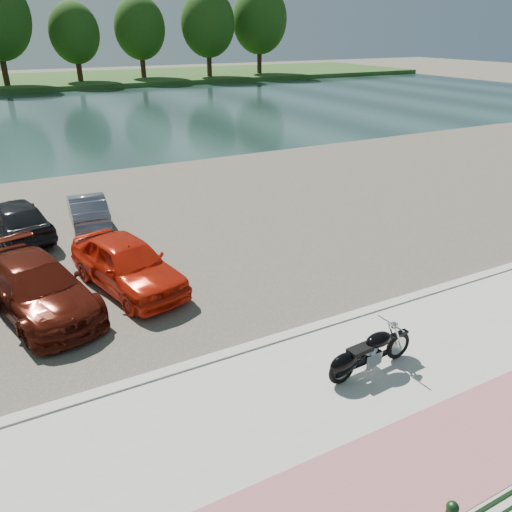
% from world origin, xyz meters
% --- Properties ---
extents(ground, '(200.00, 200.00, 0.00)m').
position_xyz_m(ground, '(0.00, 0.00, 0.00)').
color(ground, '#595447').
rests_on(ground, ground).
extents(promenade, '(60.00, 6.00, 0.10)m').
position_xyz_m(promenade, '(0.00, -1.00, 0.05)').
color(promenade, '#B3B1A9').
rests_on(promenade, ground).
extents(pink_path, '(60.00, 2.00, 0.01)m').
position_xyz_m(pink_path, '(0.00, -2.50, 0.10)').
color(pink_path, '#A75E65').
rests_on(pink_path, promenade).
extents(kerb, '(60.00, 0.30, 0.14)m').
position_xyz_m(kerb, '(0.00, 2.00, 0.07)').
color(kerb, '#B3B1A9').
rests_on(kerb, ground).
extents(parking_lot, '(60.00, 18.00, 0.04)m').
position_xyz_m(parking_lot, '(0.00, 11.00, 0.02)').
color(parking_lot, '#433D36').
rests_on(parking_lot, ground).
extents(river, '(120.00, 40.00, 0.00)m').
position_xyz_m(river, '(0.00, 40.00, 0.00)').
color(river, '#1B302E').
rests_on(river, ground).
extents(far_bank, '(120.00, 24.00, 0.60)m').
position_xyz_m(far_bank, '(0.00, 72.00, 0.30)').
color(far_bank, '#2C4D1B').
rests_on(far_bank, ground).
extents(far_trees, '(70.25, 10.68, 12.52)m').
position_xyz_m(far_trees, '(4.36, 65.79, 7.49)').
color(far_trees, '#332112').
rests_on(far_trees, far_bank).
extents(motorcycle, '(2.33, 0.75, 1.05)m').
position_xyz_m(motorcycle, '(-0.05, -0.01, 0.56)').
color(motorcycle, black).
rests_on(motorcycle, promenade).
extents(car_3, '(3.21, 5.28, 1.43)m').
position_xyz_m(car_3, '(-5.90, 6.21, 0.76)').
color(car_3, '#4D130B').
rests_on(car_3, parking_lot).
extents(car_4, '(2.85, 4.77, 1.52)m').
position_xyz_m(car_4, '(-3.45, 6.42, 0.80)').
color(car_4, red).
rests_on(car_4, parking_lot).
extents(car_8, '(2.62, 4.62, 1.48)m').
position_xyz_m(car_8, '(-6.01, 12.04, 0.78)').
color(car_8, black).
rests_on(car_8, parking_lot).
extents(car_9, '(1.57, 3.80, 1.22)m').
position_xyz_m(car_9, '(-3.45, 12.30, 0.65)').
color(car_9, '#585A6A').
rests_on(car_9, parking_lot).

